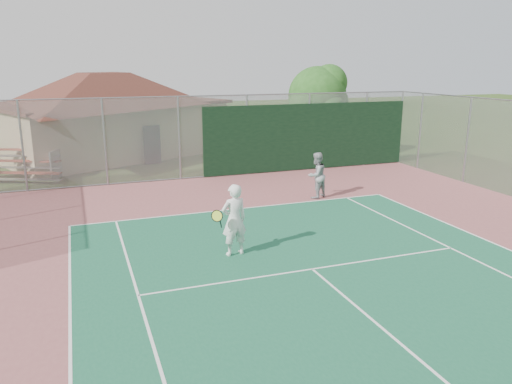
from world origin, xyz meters
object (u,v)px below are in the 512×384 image
at_px(tree, 319,98).
at_px(player_grey_back, 316,176).
at_px(clubhouse, 106,106).
at_px(bleachers, 22,164).
at_px(player_white_front, 234,221).

xyz_separation_m(tree, player_grey_back, (-3.45, -6.77, -2.30)).
height_order(clubhouse, bleachers, clubhouse).
bearing_deg(tree, player_grey_back, -117.03).
xyz_separation_m(clubhouse, bleachers, (-3.93, -5.06, -1.97)).
relative_size(bleachers, player_grey_back, 2.37).
height_order(clubhouse, player_white_front, clubhouse).
relative_size(clubhouse, player_white_front, 7.58).
bearing_deg(player_grey_back, bleachers, -57.50).
xyz_separation_m(player_white_front, player_grey_back, (4.53, 4.34, -0.10)).
xyz_separation_m(tree, player_white_front, (-7.98, -11.11, -2.20)).
distance_m(bleachers, player_white_front, 12.85).
bearing_deg(tree, player_white_front, -125.69).
distance_m(bleachers, player_grey_back, 12.57).
height_order(bleachers, player_grey_back, player_grey_back).
distance_m(tree, player_grey_back, 7.94).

